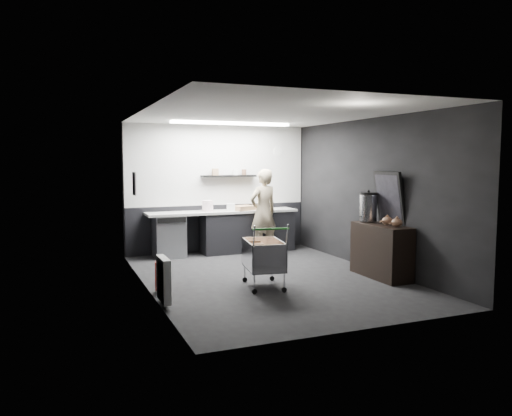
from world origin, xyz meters
name	(u,v)px	position (x,y,z in m)	size (l,w,h in m)	color
floor	(269,278)	(0.00, 0.00, 0.00)	(5.50, 5.50, 0.00)	black
ceiling	(269,114)	(0.00, 0.00, 2.70)	(5.50, 5.50, 0.00)	silver
wall_back	(218,188)	(0.00, 2.75, 1.35)	(5.50, 5.50, 0.00)	black
wall_front	(366,213)	(0.00, -2.75, 1.35)	(5.50, 5.50, 0.00)	black
wall_left	(146,201)	(-2.00, 0.00, 1.35)	(5.50, 5.50, 0.00)	black
wall_right	(371,194)	(2.00, 0.00, 1.35)	(5.50, 5.50, 0.00)	black
kitchen_wall_panel	(218,165)	(0.00, 2.73, 1.85)	(3.95, 0.02, 1.70)	silver
dado_panel	(219,228)	(0.00, 2.73, 0.50)	(3.95, 0.02, 1.00)	black
floating_shelf	(229,176)	(0.20, 2.62, 1.62)	(1.20, 0.22, 0.04)	black
wall_clock	(278,151)	(1.40, 2.72, 2.15)	(0.20, 0.20, 0.03)	silver
poster	(134,184)	(-1.98, 1.30, 1.55)	(0.02, 0.30, 0.40)	silver
poster_red_band	(134,180)	(-1.98, 1.30, 1.62)	(0.01, 0.22, 0.10)	red
radiator	(164,279)	(-1.94, -0.90, 0.35)	(0.10, 0.50, 0.60)	silver
ceiling_strip	(232,124)	(0.00, 1.85, 2.67)	(2.40, 0.20, 0.04)	white
prep_counter	(229,231)	(0.14, 2.42, 0.46)	(3.20, 0.61, 0.90)	black
person	(263,212)	(0.73, 1.97, 0.89)	(0.65, 0.43, 1.78)	#C0B698
shopping_cart	(263,257)	(-0.32, -0.52, 0.47)	(0.67, 0.98, 0.98)	silver
sideboard	(381,244)	(1.77, -0.62, 0.56)	(0.50, 1.18, 1.77)	black
fire_extinguisher	(160,275)	(-1.85, -0.22, 0.26)	(0.16, 0.16, 0.53)	#AF140B
cardboard_box	(243,208)	(0.44, 2.37, 0.95)	(0.48, 0.36, 0.10)	#916F4D
pink_tub	(208,206)	(-0.33, 2.42, 1.01)	(0.23, 0.23, 0.23)	white
white_container	(231,207)	(0.16, 2.37, 0.98)	(0.17, 0.13, 0.15)	silver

